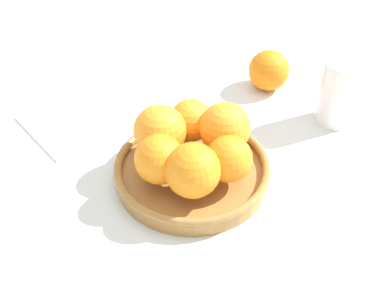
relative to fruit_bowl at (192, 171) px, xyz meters
The scene contains 6 objects.
ground_plane 0.02m from the fruit_bowl, ahead, with size 4.00×4.00×0.00m, color silver.
fruit_bowl is the anchor object (origin of this frame).
orange_pile 0.06m from the fruit_bowl, 144.44° to the left, with size 0.18×0.20×0.08m.
stray_orange 0.29m from the fruit_bowl, 64.64° to the right, with size 0.08×0.08×0.08m, color orange.
drinking_glass 0.30m from the fruit_bowl, 93.91° to the right, with size 0.07×0.07×0.12m, color white.
napkin_folded 0.26m from the fruit_bowl, 20.34° to the left, with size 0.15×0.15×0.01m, color white.
Camera 1 is at (-0.50, 0.35, 0.58)m, focal length 50.00 mm.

